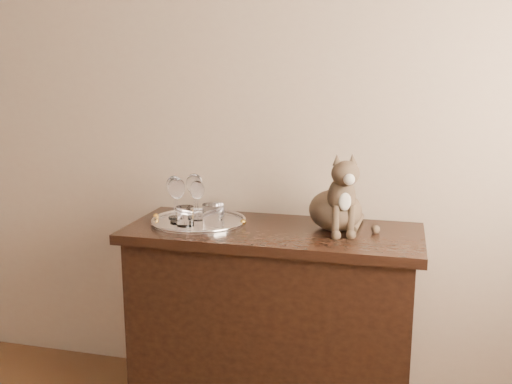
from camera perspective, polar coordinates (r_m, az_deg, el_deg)
wall_back at (r=2.73m, az=-9.34°, el=9.10°), size 4.00×0.10×2.70m
sideboard at (r=2.48m, az=1.60°, el=-13.20°), size 1.20×0.50×0.85m
tray at (r=2.42m, az=-5.75°, el=-3.02°), size 0.40×0.40×0.01m
wine_glass_a at (r=2.47m, az=-8.15°, el=-0.48°), size 0.07×0.07×0.19m
wine_glass_b at (r=2.49m, az=-6.18°, el=-0.29°), size 0.07×0.07×0.19m
wine_glass_c at (r=2.40m, az=-7.93°, el=-0.79°), size 0.07×0.07×0.19m
wine_glass_d at (r=2.44m, az=-5.89°, el=-0.80°), size 0.06×0.06×0.17m
tumbler_a at (r=2.30m, az=-4.31°, el=-2.44°), size 0.09×0.09×0.10m
tumbler_b at (r=2.35m, az=-7.10°, el=-2.41°), size 0.07×0.07×0.08m
cat at (r=2.30m, az=7.99°, el=0.16°), size 0.41×0.40×0.32m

